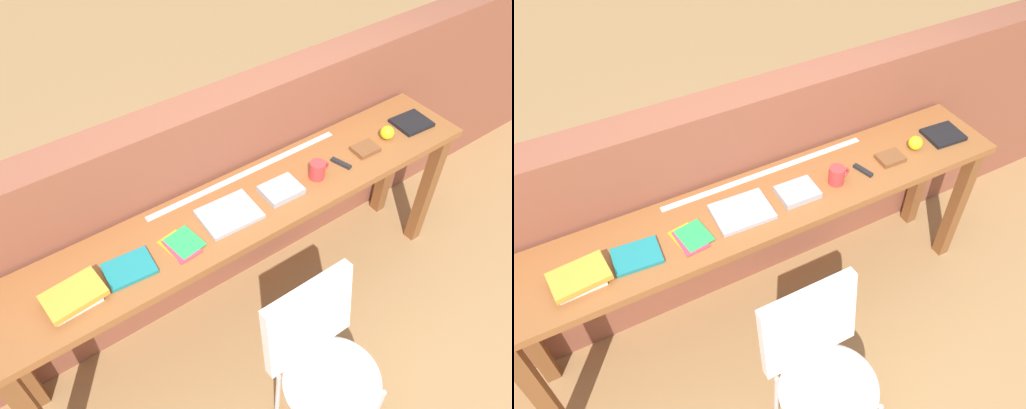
# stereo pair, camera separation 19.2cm
# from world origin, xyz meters

# --- Properties ---
(ground_plane) EXTENTS (40.00, 40.00, 0.00)m
(ground_plane) POSITION_xyz_m (0.00, 0.00, 0.00)
(ground_plane) COLOR #9E7547
(brick_wall_back) EXTENTS (6.00, 0.20, 1.25)m
(brick_wall_back) POSITION_xyz_m (0.00, 0.64, 0.63)
(brick_wall_back) COLOR brown
(brick_wall_back) RESTS_ON ground
(sideboard) EXTENTS (2.50, 0.44, 0.88)m
(sideboard) POSITION_xyz_m (0.00, 0.30, 0.74)
(sideboard) COLOR brown
(sideboard) RESTS_ON ground
(chair_white_moulded) EXTENTS (0.44, 0.45, 0.89)m
(chair_white_moulded) POSITION_xyz_m (-0.09, -0.38, 0.53)
(chair_white_moulded) COLOR white
(chair_white_moulded) RESTS_ON ground
(book_stack_leftmost) EXTENTS (0.24, 0.18, 0.05)m
(book_stack_leftmost) POSITION_xyz_m (-0.86, 0.25, 0.91)
(book_stack_leftmost) COLOR white
(book_stack_leftmost) RESTS_ON sideboard
(magazine_cycling) EXTENTS (0.21, 0.16, 0.02)m
(magazine_cycling) POSITION_xyz_m (-0.62, 0.26, 0.89)
(magazine_cycling) COLOR #19757A
(magazine_cycling) RESTS_ON sideboard
(pamphlet_pile_colourful) EXTENTS (0.17, 0.19, 0.01)m
(pamphlet_pile_colourful) POSITION_xyz_m (-0.39, 0.25, 0.88)
(pamphlet_pile_colourful) COLOR orange
(pamphlet_pile_colourful) RESTS_ON sideboard
(book_open_centre) EXTENTS (0.27, 0.21, 0.02)m
(book_open_centre) POSITION_xyz_m (-0.13, 0.28, 0.89)
(book_open_centre) COLOR #9E9EA3
(book_open_centre) RESTS_ON sideboard
(book_grey_hardcover) EXTENTS (0.19, 0.15, 0.03)m
(book_grey_hardcover) POSITION_xyz_m (0.15, 0.26, 0.90)
(book_grey_hardcover) COLOR #9E9EA3
(book_grey_hardcover) RESTS_ON sideboard
(mug) EXTENTS (0.11, 0.08, 0.09)m
(mug) POSITION_xyz_m (0.36, 0.25, 0.92)
(mug) COLOR red
(mug) RESTS_ON sideboard
(multitool_folded) EXTENTS (0.05, 0.11, 0.02)m
(multitool_folded) POSITION_xyz_m (0.52, 0.25, 0.89)
(multitool_folded) COLOR black
(multitool_folded) RESTS_ON sideboard
(leather_journal_brown) EXTENTS (0.13, 0.11, 0.02)m
(leather_journal_brown) POSITION_xyz_m (0.69, 0.26, 0.89)
(leather_journal_brown) COLOR brown
(leather_journal_brown) RESTS_ON sideboard
(sports_ball_small) EXTENTS (0.07, 0.07, 0.07)m
(sports_ball_small) POSITION_xyz_m (0.86, 0.27, 0.92)
(sports_ball_small) COLOR yellow
(sports_ball_small) RESTS_ON sideboard
(book_repair_rightmost) EXTENTS (0.20, 0.18, 0.02)m
(book_repair_rightmost) POSITION_xyz_m (1.06, 0.28, 0.89)
(book_repair_rightmost) COLOR black
(book_repair_rightmost) RESTS_ON sideboard
(ruler_metal_back_edge) EXTENTS (1.09, 0.03, 0.00)m
(ruler_metal_back_edge) POSITION_xyz_m (0.10, 0.47, 0.88)
(ruler_metal_back_edge) COLOR silver
(ruler_metal_back_edge) RESTS_ON sideboard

